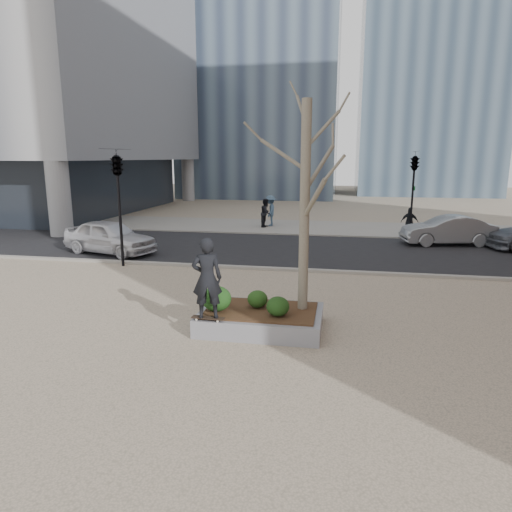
% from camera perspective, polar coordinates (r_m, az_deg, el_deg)
% --- Properties ---
extents(ground, '(120.00, 120.00, 0.00)m').
position_cam_1_polar(ground, '(11.73, -4.26, -8.66)').
color(ground, tan).
rests_on(ground, ground).
extents(street, '(60.00, 8.00, 0.02)m').
position_cam_1_polar(street, '(21.19, 2.67, 0.88)').
color(street, black).
rests_on(street, ground).
extents(far_sidewalk, '(60.00, 6.00, 0.02)m').
position_cam_1_polar(far_sidewalk, '(28.04, 4.68, 3.65)').
color(far_sidewalk, gray).
rests_on(far_sidewalk, ground).
extents(planter, '(3.00, 2.00, 0.45)m').
position_cam_1_polar(planter, '(11.44, 0.61, -7.96)').
color(planter, gray).
rests_on(planter, ground).
extents(planter_mulch, '(2.70, 1.70, 0.04)m').
position_cam_1_polar(planter_mulch, '(11.36, 0.62, -6.80)').
color(planter_mulch, '#382314').
rests_on(planter_mulch, planter).
extents(sycamore_tree, '(2.80, 2.80, 6.60)m').
position_cam_1_polar(sycamore_tree, '(10.92, 6.19, 10.14)').
color(sycamore_tree, gray).
rests_on(sycamore_tree, planter_mulch).
extents(shrub_left, '(0.72, 0.72, 0.61)m').
position_cam_1_polar(shrub_left, '(11.22, -4.95, -5.34)').
color(shrub_left, '#193812').
rests_on(shrub_left, planter_mulch).
extents(shrub_middle, '(0.51, 0.51, 0.43)m').
position_cam_1_polar(shrub_middle, '(11.46, 0.19, -5.39)').
color(shrub_middle, '#163A12').
rests_on(shrub_middle, planter_mulch).
extents(shrub_right, '(0.55, 0.55, 0.47)m').
position_cam_1_polar(shrub_right, '(10.86, 2.74, -6.31)').
color(shrub_right, black).
rests_on(shrub_right, planter_mulch).
extents(skateboard, '(0.79, 0.23, 0.08)m').
position_cam_1_polar(skateboard, '(10.79, -6.03, -7.82)').
color(skateboard, black).
rests_on(skateboard, planter).
extents(skateboarder, '(0.78, 0.61, 1.89)m').
position_cam_1_polar(skateboarder, '(10.50, -6.15, -2.77)').
color(skateboarder, black).
rests_on(skateboarder, skateboard).
extents(police_car, '(4.66, 2.93, 1.48)m').
position_cam_1_polar(police_car, '(21.07, -17.84, 2.31)').
color(police_car, silver).
rests_on(police_car, street).
extents(car_silver, '(4.46, 2.20, 1.41)m').
position_cam_1_polar(car_silver, '(23.94, 22.81, 2.98)').
color(car_silver, gray).
rests_on(car_silver, street).
extents(pedestrian_a, '(0.73, 0.90, 1.72)m').
position_cam_1_polar(pedestrian_a, '(27.73, 1.26, 5.41)').
color(pedestrian_a, black).
rests_on(pedestrian_a, far_sidewalk).
extents(pedestrian_b, '(0.77, 1.25, 1.88)m').
position_cam_1_polar(pedestrian_b, '(28.24, 1.81, 5.69)').
color(pedestrian_b, '#425C77').
rests_on(pedestrian_b, far_sidewalk).
extents(pedestrian_c, '(0.97, 0.58, 1.54)m').
position_cam_1_polar(pedestrian_c, '(25.77, 18.65, 4.05)').
color(pedestrian_c, black).
rests_on(pedestrian_c, far_sidewalk).
extents(traffic_light_near, '(0.60, 2.48, 4.50)m').
position_cam_1_polar(traffic_light_near, '(18.32, -16.68, 5.69)').
color(traffic_light_near, black).
rests_on(traffic_light_near, ground).
extents(traffic_light_far, '(0.60, 2.48, 4.50)m').
position_cam_1_polar(traffic_light_far, '(25.51, 18.97, 7.25)').
color(traffic_light_far, black).
rests_on(traffic_light_far, ground).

